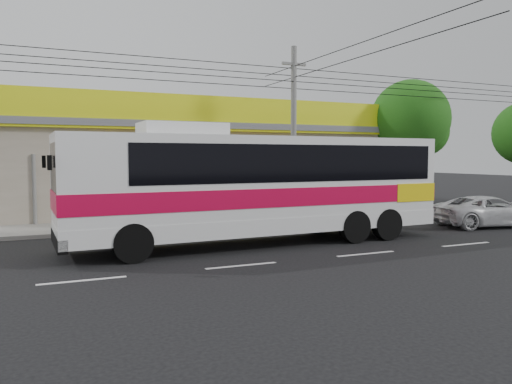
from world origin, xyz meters
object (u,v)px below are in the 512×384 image
coach_bus (266,181)px  utility_pole (294,77)px  white_car (489,211)px  tree_near (413,122)px

coach_bus → utility_pole: bearing=51.5°
white_car → tree_near: size_ratio=0.64×
white_car → tree_near: tree_near is taller
coach_bus → utility_pole: (3.62, 4.83, 4.31)m
coach_bus → tree_near: size_ratio=1.79×
coach_bus → white_car: bearing=-1.8°
coach_bus → white_car: 10.34m
utility_pole → tree_near: (8.49, 1.99, -1.58)m
coach_bus → utility_pole: size_ratio=0.38×
white_car → utility_pole: bearing=64.5°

